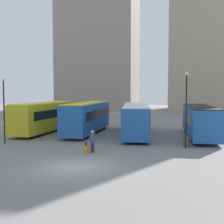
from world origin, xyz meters
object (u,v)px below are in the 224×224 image
Objects in this scene: bus_1 at (87,117)px; bus_0 at (45,116)px; bus_3 at (200,120)px; trash_bin at (187,141)px; suitcase at (87,149)px; bus_2 at (135,118)px; lamp_post_0 at (4,105)px; traveler at (93,139)px; lamp_post_1 at (186,104)px.

bus_0 is at bearing 92.33° from bus_1.
bus_0 is at bearing 86.75° from bus_3.
suitcase is at bearing -149.15° from trash_bin.
bus_0 is 0.90× the size of bus_2.
bus_1 is 1.98× the size of lamp_post_0.
lamp_post_0 is at bearing 117.99° from bus_2.
traveler is at bearing -14.37° from lamp_post_0.
bus_2 reaches higher than trash_bin.
traveler is 0.86m from suitcase.
bus_3 is 13.92× the size of suitcase.
bus_0 is 16.21m from trash_bin.
lamp_post_0 is (-8.20, 2.57, 3.04)m from suitcase.
bus_2 is at bearing 35.66° from lamp_post_0.
bus_0 reaches higher than traveler.
bus_1 reaches higher than bus_3.
bus_0 is at bearing 86.57° from lamp_post_0.
bus_2 is 13.02m from lamp_post_0.
bus_2 is 7.73m from trash_bin.
traveler is 7.93m from lamp_post_1.
lamp_post_1 is (15.42, 0.83, 0.22)m from lamp_post_0.
bus_1 reaches higher than bus_0.
lamp_post_0 is 6.69× the size of trash_bin.
bus_1 is 12.50m from lamp_post_1.
bus_1 reaches higher than trash_bin.
bus_0 reaches higher than bus_2.
bus_1 is 10.94m from suitcase.
bus_2 is 9.94m from traveler.
lamp_post_0 is (-5.23, -7.84, 1.54)m from bus_1.
bus_1 is 6.72× the size of traveler.
suitcase is (-0.35, -0.38, -0.69)m from traveler.
lamp_post_0 is at bearing 85.87° from suitcase.
traveler is at bearing -136.93° from bus_0.
bus_0 reaches higher than suitcase.
bus_3 is 18.62m from lamp_post_0.
traveler is at bearing 161.00° from bus_2.
suitcase is 9.12m from lamp_post_0.
bus_1 is at bearing 56.33° from lamp_post_0.
trash_bin is (10.30, -6.04, -1.38)m from bus_1.
suitcase is (2.97, -10.42, -1.50)m from bus_1.
bus_2 is 8.52m from lamp_post_1.
bus_0 is 10.04m from bus_2.
lamp_post_1 is at bearing 3.07° from lamp_post_0.
bus_3 is 1.96× the size of lamp_post_1.
lamp_post_1 is at bearing -51.49° from suitcase.
bus_1 reaches higher than bus_2.
traveler is (3.32, -10.03, -0.81)m from bus_1.
bus_3 reaches higher than suitcase.
bus_1 is 5.28m from bus_2.
bus_0 is 12.90m from suitcase.
traveler is (8.09, -9.82, -0.81)m from bus_0.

